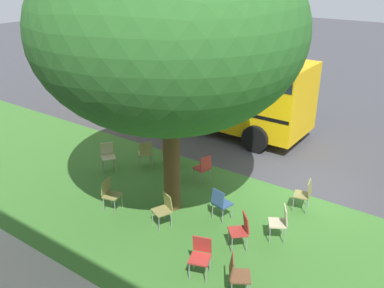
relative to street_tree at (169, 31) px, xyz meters
name	(u,v)px	position (x,y,z in m)	size (l,w,h in m)	color
ground	(300,189)	(-2.44, -2.91, -4.66)	(80.00, 80.00, 0.00)	#424247
grass_verge	(247,244)	(-2.44, 0.29, -4.66)	(48.00, 6.00, 0.01)	#3D752D
street_tree	(169,31)	(0.00, 0.00, 0.00)	(6.29, 6.29, 7.00)	brown
chair_0	(145,152)	(2.20, -1.43, -4.15)	(0.58, 0.58, 0.88)	olive
chair_1	(281,220)	(-2.95, -0.35, -4.15)	(0.57, 0.57, 0.88)	beige
chair_2	(110,192)	(1.27, 1.05, -4.15)	(0.50, 0.50, 0.88)	olive
chair_3	(108,154)	(3.06, -0.61, -4.15)	(0.58, 0.58, 0.88)	beige
chair_4	(204,167)	(0.09, -1.63, -4.15)	(0.52, 0.51, 0.88)	#B7332D
chair_5	(169,150)	(1.65, -1.96, -4.15)	(0.59, 0.59, 0.88)	brown
chair_6	(221,202)	(-1.37, -0.23, -4.15)	(0.49, 0.50, 0.88)	#335184
chair_7	(237,273)	(-3.01, 1.82, -4.15)	(0.58, 0.57, 0.88)	brown
chair_8	(164,207)	(-0.36, 0.80, -4.15)	(0.54, 0.55, 0.88)	olive
chair_9	(201,254)	(-2.11, 1.75, -4.15)	(0.53, 0.53, 0.88)	#B7332D
chair_10	(241,228)	(-2.35, 0.47, -4.15)	(0.59, 0.59, 0.88)	#B7332D
chair_11	(305,193)	(-2.94, -1.91, -4.15)	(0.50, 0.50, 0.88)	olive
school_bus	(184,78)	(3.87, -5.77, -2.91)	(10.40, 2.80, 2.88)	yellow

